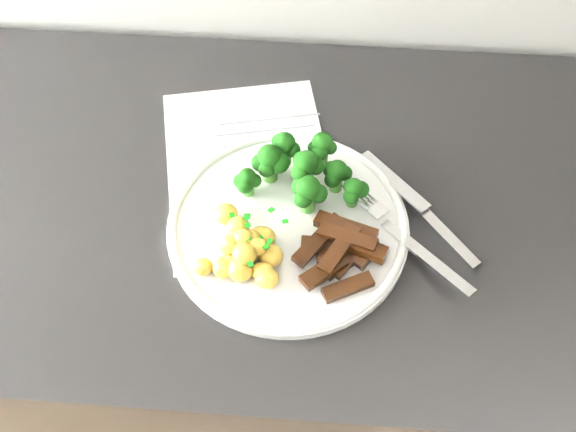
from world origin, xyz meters
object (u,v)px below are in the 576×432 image
(beef_strips, at_px, (343,250))
(potatoes, at_px, (246,250))
(broccoli, at_px, (301,169))
(recipe_paper, at_px, (249,169))
(fork, at_px, (409,240))
(knife, at_px, (432,221))
(plate, at_px, (288,226))
(counter, at_px, (305,344))

(beef_strips, bearing_deg, potatoes, -174.30)
(broccoli, relative_size, beef_strips, 1.42)
(potatoes, bearing_deg, recipe_paper, 95.44)
(recipe_paper, height_order, fork, fork)
(broccoli, bearing_deg, potatoes, -117.24)
(knife, bearing_deg, plate, -173.61)
(recipe_paper, height_order, broccoli, broccoli)
(potatoes, height_order, knife, potatoes)
(counter, height_order, potatoes, potatoes)
(potatoes, height_order, beef_strips, potatoes)
(potatoes, bearing_deg, plate, 48.13)
(plate, height_order, knife, knife)
(counter, distance_m, recipe_paper, 0.46)
(beef_strips, height_order, fork, beef_strips)
(plate, relative_size, potatoes, 2.67)
(potatoes, bearing_deg, beef_strips, 5.70)
(recipe_paper, distance_m, plate, 0.11)
(broccoli, distance_m, fork, 0.16)
(plate, distance_m, broccoli, 0.07)
(counter, xyz_separation_m, fork, (0.12, -0.06, 0.47))
(counter, xyz_separation_m, recipe_paper, (-0.09, 0.05, 0.45))
(beef_strips, bearing_deg, plate, 149.86)
(counter, relative_size, knife, 13.73)
(potatoes, bearing_deg, fork, 9.93)
(counter, height_order, broccoli, broccoli)
(beef_strips, bearing_deg, fork, 15.85)
(fork, relative_size, knife, 0.96)
(recipe_paper, distance_m, knife, 0.25)
(plate, relative_size, fork, 1.83)
(counter, relative_size, broccoli, 13.81)
(plate, bearing_deg, potatoes, -131.87)
(broccoli, distance_m, potatoes, 0.13)
(recipe_paper, relative_size, fork, 2.09)
(broccoli, bearing_deg, plate, -100.89)
(beef_strips, xyz_separation_m, knife, (0.11, 0.06, -0.01))
(recipe_paper, relative_size, broccoli, 2.02)
(fork, distance_m, knife, 0.05)
(potatoes, distance_m, beef_strips, 0.12)
(broccoli, bearing_deg, counter, -45.70)
(fork, bearing_deg, beef_strips, -164.15)
(plate, relative_size, knife, 1.76)
(plate, distance_m, potatoes, 0.07)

